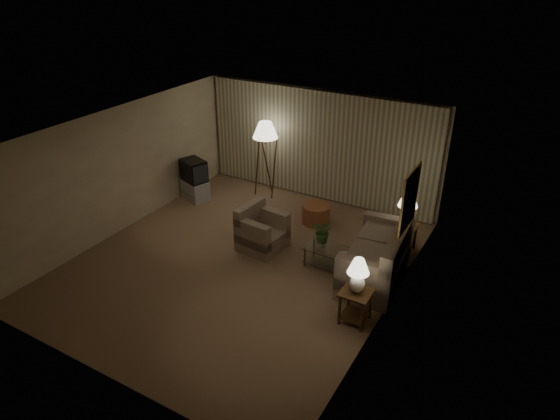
{
  "coord_description": "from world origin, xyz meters",
  "views": [
    {
      "loc": [
        4.83,
        -6.87,
        5.48
      ],
      "look_at": [
        0.55,
        0.6,
        1.02
      ],
      "focal_mm": 32.0,
      "sensor_mm": 36.0,
      "label": 1
    }
  ],
  "objects_px": {
    "armchair": "(263,232)",
    "side_table_far": "(404,233)",
    "floor_lamp": "(266,158)",
    "sofa": "(376,258)",
    "vase": "(323,244)",
    "crt_tv": "(194,170)",
    "table_lamp_far": "(408,206)",
    "side_table_near": "(356,301)",
    "tv_cabinet": "(195,190)",
    "coffee_table": "(329,255)",
    "ottoman": "(316,214)",
    "table_lamp_near": "(358,273)"
  },
  "relations": [
    {
      "from": "table_lamp_near",
      "to": "ottoman",
      "type": "height_order",
      "value": "table_lamp_near"
    },
    {
      "from": "floor_lamp",
      "to": "vase",
      "type": "relative_size",
      "value": 13.92
    },
    {
      "from": "sofa",
      "to": "floor_lamp",
      "type": "relative_size",
      "value": 1.12
    },
    {
      "from": "tv_cabinet",
      "to": "ottoman",
      "type": "height_order",
      "value": "tv_cabinet"
    },
    {
      "from": "table_lamp_near",
      "to": "floor_lamp",
      "type": "xyz_separation_m",
      "value": [
        -3.81,
        3.46,
        0.03
      ]
    },
    {
      "from": "armchair",
      "to": "vase",
      "type": "bearing_deg",
      "value": -83.94
    },
    {
      "from": "side_table_near",
      "to": "side_table_far",
      "type": "bearing_deg",
      "value": 90.0
    },
    {
      "from": "crt_tv",
      "to": "floor_lamp",
      "type": "relative_size",
      "value": 0.39
    },
    {
      "from": "table_lamp_near",
      "to": "table_lamp_far",
      "type": "xyz_separation_m",
      "value": [
        0.0,
        2.6,
        0.04
      ]
    },
    {
      "from": "side_table_far",
      "to": "side_table_near",
      "type": "bearing_deg",
      "value": -90.0
    },
    {
      "from": "tv_cabinet",
      "to": "table_lamp_far",
      "type": "bearing_deg",
      "value": 22.87
    },
    {
      "from": "side_table_far",
      "to": "table_lamp_far",
      "type": "xyz_separation_m",
      "value": [
        -0.0,
        0.0,
        0.61
      ]
    },
    {
      "from": "sofa",
      "to": "table_lamp_far",
      "type": "relative_size",
      "value": 3.11
    },
    {
      "from": "table_lamp_near",
      "to": "vase",
      "type": "xyz_separation_m",
      "value": [
        -1.19,
        1.25,
        -0.48
      ]
    },
    {
      "from": "side_table_near",
      "to": "tv_cabinet",
      "type": "distance_m",
      "value": 5.71
    },
    {
      "from": "table_lamp_near",
      "to": "ottoman",
      "type": "bearing_deg",
      "value": 126.78
    },
    {
      "from": "table_lamp_far",
      "to": "ottoman",
      "type": "xyz_separation_m",
      "value": [
        -2.07,
        0.17,
        -0.79
      ]
    },
    {
      "from": "table_lamp_near",
      "to": "vase",
      "type": "bearing_deg",
      "value": 133.69
    },
    {
      "from": "coffee_table",
      "to": "table_lamp_far",
      "type": "bearing_deg",
      "value": 52.29
    },
    {
      "from": "side_table_far",
      "to": "vase",
      "type": "relative_size",
      "value": 4.4
    },
    {
      "from": "tv_cabinet",
      "to": "crt_tv",
      "type": "bearing_deg",
      "value": 0.0
    },
    {
      "from": "sofa",
      "to": "armchair",
      "type": "height_order",
      "value": "sofa"
    },
    {
      "from": "side_table_far",
      "to": "tv_cabinet",
      "type": "relative_size",
      "value": 0.73
    },
    {
      "from": "vase",
      "to": "tv_cabinet",
      "type": "bearing_deg",
      "value": 164.45
    },
    {
      "from": "sofa",
      "to": "ottoman",
      "type": "distance_m",
      "value": 2.4
    },
    {
      "from": "armchair",
      "to": "coffee_table",
      "type": "height_order",
      "value": "armchair"
    },
    {
      "from": "sofa",
      "to": "side_table_near",
      "type": "bearing_deg",
      "value": 1.26
    },
    {
      "from": "vase",
      "to": "side_table_far",
      "type": "bearing_deg",
      "value": 48.51
    },
    {
      "from": "ottoman",
      "to": "coffee_table",
      "type": "bearing_deg",
      "value": -55.95
    },
    {
      "from": "sofa",
      "to": "crt_tv",
      "type": "height_order",
      "value": "crt_tv"
    },
    {
      "from": "side_table_far",
      "to": "ottoman",
      "type": "relative_size",
      "value": 0.94
    },
    {
      "from": "side_table_near",
      "to": "table_lamp_near",
      "type": "bearing_deg",
      "value": 165.96
    },
    {
      "from": "side_table_near",
      "to": "table_lamp_far",
      "type": "xyz_separation_m",
      "value": [
        -0.0,
        2.6,
        0.6
      ]
    },
    {
      "from": "armchair",
      "to": "side_table_far",
      "type": "height_order",
      "value": "armchair"
    },
    {
      "from": "side_table_near",
      "to": "vase",
      "type": "xyz_separation_m",
      "value": [
        -1.19,
        1.25,
        0.08
      ]
    },
    {
      "from": "armchair",
      "to": "table_lamp_near",
      "type": "height_order",
      "value": "table_lamp_near"
    },
    {
      "from": "ottoman",
      "to": "vase",
      "type": "bearing_deg",
      "value": -60.01
    },
    {
      "from": "side_table_far",
      "to": "table_lamp_near",
      "type": "xyz_separation_m",
      "value": [
        -0.0,
        -2.6,
        0.57
      ]
    },
    {
      "from": "side_table_far",
      "to": "crt_tv",
      "type": "distance_m",
      "value": 5.22
    },
    {
      "from": "crt_tv",
      "to": "vase",
      "type": "relative_size",
      "value": 5.4
    },
    {
      "from": "tv_cabinet",
      "to": "table_lamp_near",
      "type": "bearing_deg",
      "value": -4.17
    },
    {
      "from": "armchair",
      "to": "crt_tv",
      "type": "xyz_separation_m",
      "value": [
        -2.66,
        1.14,
        0.4
      ]
    },
    {
      "from": "side_table_near",
      "to": "ottoman",
      "type": "height_order",
      "value": "side_table_near"
    },
    {
      "from": "table_lamp_far",
      "to": "coffee_table",
      "type": "height_order",
      "value": "table_lamp_far"
    },
    {
      "from": "sofa",
      "to": "table_lamp_far",
      "type": "height_order",
      "value": "table_lamp_far"
    },
    {
      "from": "table_lamp_far",
      "to": "ottoman",
      "type": "height_order",
      "value": "table_lamp_far"
    },
    {
      "from": "vase",
      "to": "crt_tv",
      "type": "bearing_deg",
      "value": 164.45
    },
    {
      "from": "coffee_table",
      "to": "ottoman",
      "type": "bearing_deg",
      "value": 124.05
    },
    {
      "from": "floor_lamp",
      "to": "sofa",
      "type": "bearing_deg",
      "value": -29.95
    },
    {
      "from": "side_table_far",
      "to": "tv_cabinet",
      "type": "bearing_deg",
      "value": -177.41
    }
  ]
}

